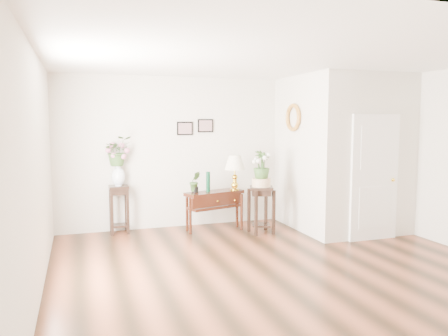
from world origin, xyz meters
name	(u,v)px	position (x,y,z in m)	size (l,w,h in m)	color
floor	(279,267)	(0.00, 0.00, 0.00)	(6.00, 5.50, 0.02)	brown
ceiling	(282,58)	(0.00, 0.00, 2.80)	(6.00, 5.50, 0.02)	white
wall_back	(218,152)	(0.00, 2.75, 1.40)	(6.00, 0.02, 2.80)	silver
wall_front	(445,199)	(0.00, -2.75, 1.40)	(6.00, 0.02, 2.80)	silver
wall_left	(37,173)	(-3.00, 0.00, 1.40)	(0.02, 5.50, 2.80)	silver
partition	(341,153)	(2.10, 1.77, 1.40)	(1.80, 1.95, 2.80)	silver
door	(374,178)	(2.10, 0.78, 1.05)	(0.90, 0.05, 2.10)	white
art_print_left	(185,128)	(-0.65, 2.73, 1.85)	(0.30, 0.02, 0.25)	black
art_print_right	(205,126)	(-0.25, 2.73, 1.90)	(0.30, 0.02, 0.25)	black
wall_ornament	(293,118)	(1.16, 1.90, 2.05)	(0.51, 0.51, 0.07)	gold
console_table	(214,211)	(-0.24, 2.21, 0.36)	(1.08, 0.36, 0.72)	black
table_lamp	(235,171)	(0.15, 2.21, 1.07)	(0.37, 0.37, 0.65)	gold
green_vase	(208,182)	(-0.36, 2.21, 0.89)	(0.07, 0.07, 0.36)	#06341C
potted_plant	(195,182)	(-0.60, 2.21, 0.90)	(0.20, 0.16, 0.36)	#335824
plant_stand_a	(119,209)	(-1.90, 2.57, 0.43)	(0.33, 0.33, 0.85)	black
porcelain_vase	(118,173)	(-1.90, 2.57, 1.08)	(0.23, 0.23, 0.40)	white
lily_arrangement	(118,148)	(-1.90, 2.57, 1.51)	(0.47, 0.41, 0.52)	#335824
plant_stand_b	(261,210)	(0.50, 1.78, 0.42)	(0.39, 0.39, 0.83)	black
ceramic_bowl	(261,182)	(0.50, 1.78, 0.91)	(0.33, 0.33, 0.15)	beige
narcissus	(262,165)	(0.50, 1.78, 1.21)	(0.29, 0.29, 0.51)	#335824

